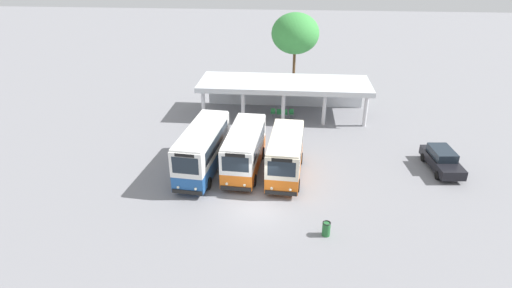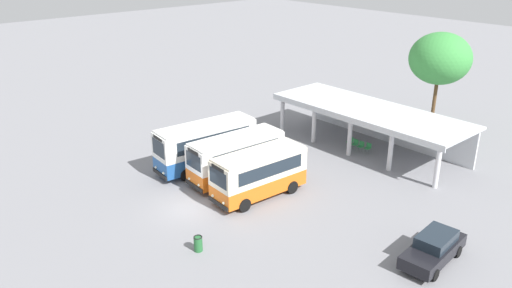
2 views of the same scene
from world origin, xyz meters
The scene contains 12 objects.
ground_plane centered at (0.00, 0.00, 0.00)m, with size 180.00×180.00×0.00m, color gray.
city_bus_nearest_orange centered at (-4.42, 4.45, 1.92)m, with size 2.86×7.94×3.48m.
city_bus_second_in_row centered at (-1.38, 4.88, 1.80)m, with size 2.64×7.27×3.25m.
city_bus_middle_cream centered at (1.65, 4.32, 1.77)m, with size 2.64×6.73×3.19m.
parked_car_flank centered at (13.35, 6.30, 0.83)m, with size 2.18×4.70×1.62m.
terminal_canopy centered at (1.19, 17.29, 2.64)m, with size 16.51×5.74×3.40m.
waiting_chair_end_by_column centered at (0.17, 15.81, 0.52)m, with size 0.46×0.46×0.86m.
waiting_chair_second_from_end centered at (0.77, 15.70, 0.52)m, with size 0.46×0.46×0.86m.
waiting_chair_middle_seat centered at (1.37, 15.68, 0.52)m, with size 0.46×0.46×0.86m.
waiting_chair_fourth_seat centered at (1.97, 15.80, 0.52)m, with size 0.46×0.46×0.86m.
roadside_tree_behind_canopy centered at (2.07, 25.15, 6.37)m, with size 5.35×5.35×8.66m.
litter_bin_apron centered at (4.24, -2.49, 0.46)m, with size 0.49×0.49×0.90m.
Camera 1 is at (1.94, -22.73, 15.48)m, focal length 29.50 mm.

